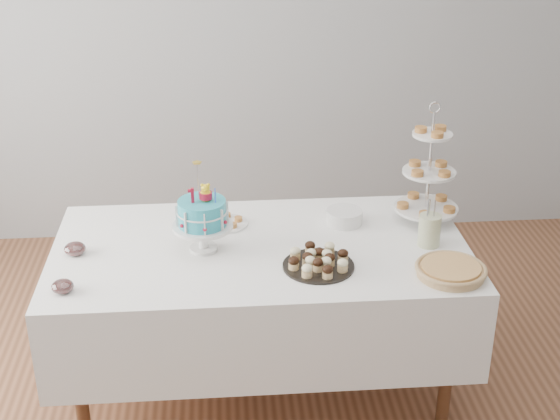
{
  "coord_description": "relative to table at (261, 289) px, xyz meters",
  "views": [
    {
      "loc": [
        -0.17,
        -2.88,
        2.46
      ],
      "look_at": [
        0.09,
        0.3,
        0.95
      ],
      "focal_mm": 50.0,
      "sensor_mm": 36.0,
      "label": 1
    }
  ],
  "objects": [
    {
      "name": "jam_bowl_a",
      "position": [
        -0.84,
        -0.34,
        0.25
      ],
      "size": [
        0.09,
        0.09,
        0.06
      ],
      "color": "silver",
      "rests_on": "table"
    },
    {
      "name": "pastry_plate",
      "position": [
        -0.15,
        0.24,
        0.24
      ],
      "size": [
        0.21,
        0.21,
        0.03
      ],
      "color": "white",
      "rests_on": "table"
    },
    {
      "name": "tiered_stand",
      "position": [
        0.83,
        0.21,
        0.48
      ],
      "size": [
        0.31,
        0.31,
        0.61
      ],
      "color": "silver",
      "rests_on": "table"
    },
    {
      "name": "table",
      "position": [
        0.0,
        0.0,
        0.0
      ],
      "size": [
        1.92,
        1.02,
        0.77
      ],
      "color": "white",
      "rests_on": "floor"
    },
    {
      "name": "jam_bowl_b",
      "position": [
        -0.84,
        -0.01,
        0.25
      ],
      "size": [
        0.1,
        0.1,
        0.06
      ],
      "color": "silver",
      "rests_on": "table"
    },
    {
      "name": "cupcake_tray",
      "position": [
        0.24,
        -0.21,
        0.26
      ],
      "size": [
        0.32,
        0.32,
        0.07
      ],
      "color": "black",
      "rests_on": "table"
    },
    {
      "name": "utensil_pitcher",
      "position": [
        0.78,
        -0.05,
        0.31
      ],
      "size": [
        0.11,
        0.1,
        0.23
      ],
      "rotation": [
        0.0,
        0.0,
        0.4
      ],
      "color": "silver",
      "rests_on": "table"
    },
    {
      "name": "birthday_cake",
      "position": [
        -0.26,
        -0.01,
        0.34
      ],
      "size": [
        0.27,
        0.27,
        0.42
      ],
      "rotation": [
        0.0,
        0.0,
        0.11
      ],
      "color": "white",
      "rests_on": "table"
    },
    {
      "name": "pie",
      "position": [
        0.8,
        -0.33,
        0.25
      ],
      "size": [
        0.31,
        0.31,
        0.05
      ],
      "color": "tan",
      "rests_on": "table"
    },
    {
      "name": "walls",
      "position": [
        0.0,
        -0.3,
        0.81
      ],
      "size": [
        5.04,
        4.04,
        2.7
      ],
      "color": "#9D9FA2",
      "rests_on": "floor"
    },
    {
      "name": "plate_stack",
      "position": [
        0.42,
        0.21,
        0.26
      ],
      "size": [
        0.18,
        0.18,
        0.07
      ],
      "color": "white",
      "rests_on": "table"
    }
  ]
}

